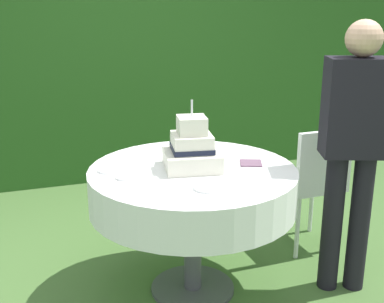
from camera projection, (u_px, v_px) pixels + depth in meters
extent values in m
plane|color=#476B33|center=(193.00, 289.00, 3.02)|extent=(20.00, 20.00, 0.00)
cube|color=#28561E|center=(116.00, 49.00, 4.71)|extent=(5.95, 0.42, 2.49)
cylinder|color=#4C4C51|center=(193.00, 287.00, 3.01)|extent=(0.51, 0.51, 0.02)
cylinder|color=#4C4C51|center=(193.00, 233.00, 2.91)|extent=(0.11, 0.11, 0.75)
cylinder|color=olive|center=(193.00, 172.00, 2.79)|extent=(1.16, 1.16, 0.03)
cylinder|color=white|center=(193.00, 188.00, 2.82)|extent=(1.19, 1.19, 0.23)
cube|color=silver|center=(191.00, 160.00, 2.79)|extent=(0.35, 0.35, 0.10)
cube|color=silver|center=(191.00, 143.00, 2.76)|extent=(0.25, 0.25, 0.10)
cube|color=black|center=(191.00, 148.00, 2.77)|extent=(0.26, 0.26, 0.03)
cube|color=silver|center=(191.00, 125.00, 2.73)|extent=(0.18, 0.18, 0.10)
sphere|color=#C6599E|center=(207.00, 141.00, 2.89)|extent=(0.09, 0.09, 0.09)
cylinder|color=silver|center=(191.00, 108.00, 2.70)|extent=(0.01, 0.01, 0.09)
cylinder|color=white|center=(207.00, 188.00, 2.49)|extent=(0.15, 0.15, 0.01)
cylinder|color=white|center=(125.00, 177.00, 2.64)|extent=(0.10, 0.10, 0.01)
cylinder|color=white|center=(110.00, 170.00, 2.75)|extent=(0.13, 0.13, 0.01)
cube|color=#6B4C60|center=(251.00, 163.00, 2.87)|extent=(0.16, 0.16, 0.01)
cylinder|color=white|center=(311.00, 204.00, 3.71)|extent=(0.03, 0.03, 0.45)
cylinder|color=white|center=(274.00, 210.00, 3.61)|extent=(0.03, 0.03, 0.45)
cylinder|color=white|center=(337.00, 221.00, 3.43)|extent=(0.03, 0.03, 0.45)
cylinder|color=white|center=(297.00, 228.00, 3.32)|extent=(0.03, 0.03, 0.45)
cube|color=white|center=(307.00, 183.00, 3.45)|extent=(0.41, 0.41, 0.04)
cube|color=white|center=(325.00, 161.00, 3.22)|extent=(0.40, 0.05, 0.40)
cylinder|color=black|center=(359.00, 223.00, 2.92)|extent=(0.12, 0.12, 0.85)
cylinder|color=black|center=(332.00, 223.00, 2.93)|extent=(0.12, 0.12, 0.85)
cube|color=black|center=(357.00, 108.00, 2.72)|extent=(0.41, 0.31, 0.55)
sphere|color=tan|center=(364.00, 38.00, 2.61)|extent=(0.20, 0.20, 0.20)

